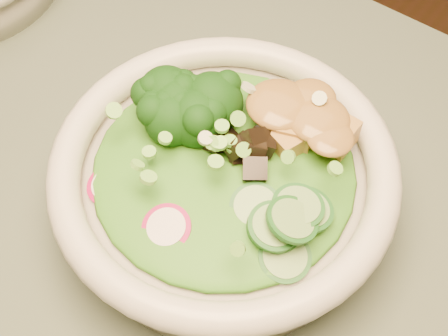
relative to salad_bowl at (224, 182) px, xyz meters
The scene contains 9 objects.
salad_bowl is the anchor object (origin of this frame).
lettuce_bed 0.02m from the salad_bowl, ahead, with size 0.21×0.21×0.02m, color #2F6B16.
broccoli_florets 0.07m from the salad_bowl, 161.94° to the left, with size 0.08×0.07×0.04m, color black, non-canonical shape.
radish_slices 0.07m from the salad_bowl, 107.62° to the right, with size 0.11×0.04×0.02m, color #980B45, non-canonical shape.
cucumber_slices 0.07m from the salad_bowl, 21.33° to the right, with size 0.07×0.07×0.04m, color #74A35A, non-canonical shape.
mushroom_heap 0.04m from the salad_bowl, 69.83° to the left, with size 0.07×0.07×0.04m, color black, non-canonical shape.
tofu_cubes 0.07m from the salad_bowl, 68.34° to the left, with size 0.09×0.06×0.04m, color olive, non-canonical shape.
peanut_sauce 0.08m from the salad_bowl, 68.34° to the left, with size 0.07×0.06×0.02m, color brown.
scallion_garnish 0.05m from the salad_bowl, behind, with size 0.20×0.20×0.02m, color #6DBA41, non-canonical shape.
Camera 1 is at (0.11, -0.13, 1.21)m, focal length 50.00 mm.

